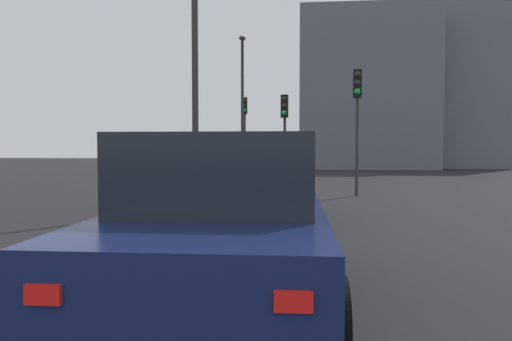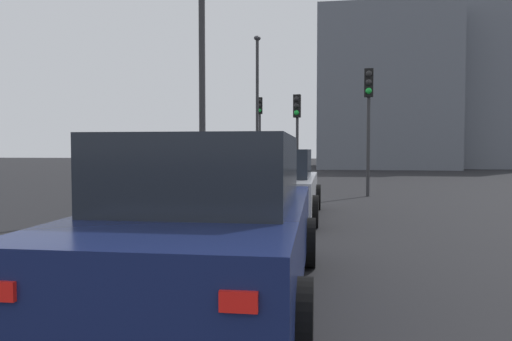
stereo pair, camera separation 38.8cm
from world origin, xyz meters
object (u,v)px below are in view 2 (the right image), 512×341
(traffic_light_far_left, at_px, (260,120))
(street_lamp_kerbside, at_px, (257,95))
(traffic_light_near_left, at_px, (369,105))
(street_lamp_far, at_px, (202,3))
(traffic_light_near_right, at_px, (297,121))
(car_silver_lead, at_px, (273,184))
(car_navy_second, at_px, (211,223))

(traffic_light_far_left, bearing_deg, street_lamp_kerbside, -2.94)
(traffic_light_near_left, bearing_deg, street_lamp_far, -41.18)
(traffic_light_near_left, relative_size, street_lamp_kerbside, 0.55)
(traffic_light_near_right, height_order, traffic_light_far_left, traffic_light_far_left)
(traffic_light_near_left, distance_m, street_lamp_kerbside, 10.51)
(traffic_light_near_left, bearing_deg, car_silver_lead, -19.64)
(traffic_light_near_left, bearing_deg, traffic_light_far_left, -146.63)
(traffic_light_near_left, height_order, traffic_light_near_right, traffic_light_near_left)
(car_silver_lead, bearing_deg, traffic_light_far_left, 9.47)
(car_silver_lead, xyz_separation_m, street_lamp_kerbside, (14.17, 2.37, 3.67))
(traffic_light_near_left, height_order, traffic_light_far_left, traffic_light_far_left)
(car_silver_lead, distance_m, traffic_light_near_left, 6.02)
(car_silver_lead, distance_m, street_lamp_far, 4.92)
(car_silver_lead, height_order, street_lamp_far, street_lamp_far)
(car_silver_lead, relative_size, traffic_light_near_right, 1.23)
(traffic_light_near_left, bearing_deg, traffic_light_near_right, -134.60)
(car_navy_second, xyz_separation_m, traffic_light_near_left, (10.84, -2.53, 2.16))
(traffic_light_far_left, xyz_separation_m, street_lamp_kerbside, (-0.82, 0.02, 1.28))
(car_silver_lead, relative_size, street_lamp_far, 0.51)
(car_silver_lead, xyz_separation_m, car_navy_second, (-5.85, -0.00, 0.05))
(car_silver_lead, height_order, street_lamp_kerbside, street_lamp_kerbside)
(traffic_light_far_left, bearing_deg, traffic_light_near_left, 24.63)
(car_navy_second, xyz_separation_m, street_lamp_far, (6.91, 1.91, 4.37))
(traffic_light_near_right, height_order, street_lamp_kerbside, street_lamp_kerbside)
(car_navy_second, relative_size, street_lamp_far, 0.51)
(traffic_light_far_left, relative_size, street_lamp_kerbside, 0.58)
(street_lamp_kerbside, bearing_deg, traffic_light_near_right, -157.94)
(traffic_light_far_left, height_order, street_lamp_kerbside, street_lamp_kerbside)
(traffic_light_far_left, height_order, street_lamp_far, street_lamp_far)
(traffic_light_near_right, xyz_separation_m, street_lamp_kerbside, (6.03, 2.44, 1.74))
(traffic_light_near_left, xyz_separation_m, traffic_light_near_right, (3.15, 2.47, -0.29))
(car_navy_second, height_order, street_lamp_far, street_lamp_far)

